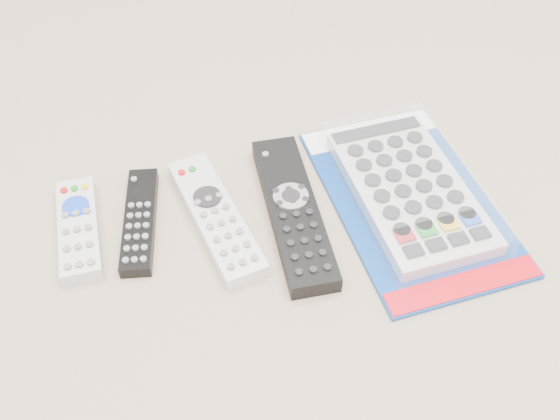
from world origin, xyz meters
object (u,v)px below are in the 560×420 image
object	(u,v)px
remote_small_grey	(79,229)
jumbo_remote_packaged	(410,189)
remote_silver_dvd	(216,217)
remote_slim_black	(140,221)
remote_large_black	(293,211)

from	to	relation	value
remote_small_grey	jumbo_remote_packaged	distance (m)	0.41
remote_silver_dvd	jumbo_remote_packaged	size ratio (longest dim) A/B	0.67
remote_small_grey	remote_slim_black	world-z (taller)	remote_small_grey
remote_slim_black	remote_large_black	bearing A→B (deg)	-0.85
remote_silver_dvd	remote_small_grey	bearing A→B (deg)	161.09
remote_small_grey	remote_silver_dvd	xyz separation A→B (m)	(0.16, -0.03, 0.00)
remote_slim_black	jumbo_remote_packaged	distance (m)	0.34
remote_large_black	jumbo_remote_packaged	distance (m)	0.15
remote_silver_dvd	jumbo_remote_packaged	distance (m)	0.25
remote_slim_black	jumbo_remote_packaged	world-z (taller)	jumbo_remote_packaged
jumbo_remote_packaged	remote_slim_black	bearing A→B (deg)	170.07
remote_large_black	jumbo_remote_packaged	xyz separation A→B (m)	(0.15, -0.01, 0.01)
remote_large_black	remote_slim_black	bearing A→B (deg)	171.85
remote_large_black	remote_small_grey	bearing A→B (deg)	174.03
remote_slim_black	remote_silver_dvd	xyz separation A→B (m)	(0.09, -0.02, 0.00)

